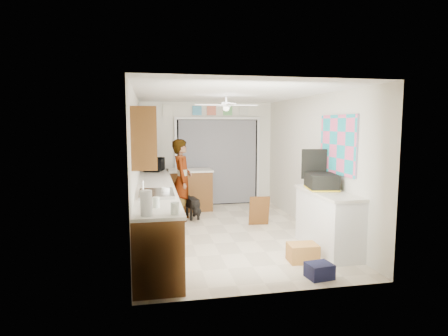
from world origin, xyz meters
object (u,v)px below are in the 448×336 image
suitcase (321,181)px  man (182,180)px  microwave (154,165)px  cardboard_box (303,253)px  navy_crate (319,271)px  dog (193,207)px  cup (166,191)px  paper_towel_roll (146,203)px

suitcase → man: 2.96m
microwave → suitcase: size_ratio=0.90×
cardboard_box → navy_crate: (-0.02, -0.59, -0.03)m
cardboard_box → navy_crate: bearing=-92.1°
dog → microwave: bearing=128.4°
cup → suitcase: 2.48m
cardboard_box → man: 3.20m
microwave → cardboard_box: (2.05, -3.49, -0.95)m
cup → man: 2.13m
cardboard_box → suitcase: bearing=47.8°
cup → navy_crate: bearing=-33.2°
cup → navy_crate: size_ratio=0.40×
microwave → navy_crate: size_ratio=1.64×
man → dog: man is taller
navy_crate → man: bearing=114.0°
microwave → suitcase: 3.88m
suitcase → dog: size_ratio=0.93×
paper_towel_roll → man: (0.69, 3.37, -0.25)m
microwave → cup: (0.13, -2.83, -0.09)m
man → microwave: bearing=43.1°
cardboard_box → dog: (-1.28, 2.79, 0.11)m
navy_crate → man: man is taller
paper_towel_roll → navy_crate: (2.17, 0.05, -0.99)m
microwave → paper_towel_roll: size_ratio=1.78×
paper_towel_roll → man: bearing=78.5°
cup → paper_towel_roll: 1.32m
navy_crate → man: size_ratio=0.19×
suitcase → cardboard_box: size_ratio=1.39×
paper_towel_roll → cardboard_box: paper_towel_roll is taller
cardboard_box → man: (-1.50, 2.73, 0.71)m
navy_crate → cardboard_box: bearing=87.9°
paper_towel_roll → navy_crate: 2.38m
dog → man: bearing=-175.0°
microwave → cup: 2.84m
suitcase → navy_crate: size_ratio=1.82×
suitcase → dog: suitcase is taller
microwave → dog: 1.34m
man → cardboard_box: bearing=-144.1°
man → dog: (0.22, 0.06, -0.59)m
suitcase → navy_crate: bearing=-105.1°
navy_crate → microwave: bearing=116.5°
cup → man: man is taller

